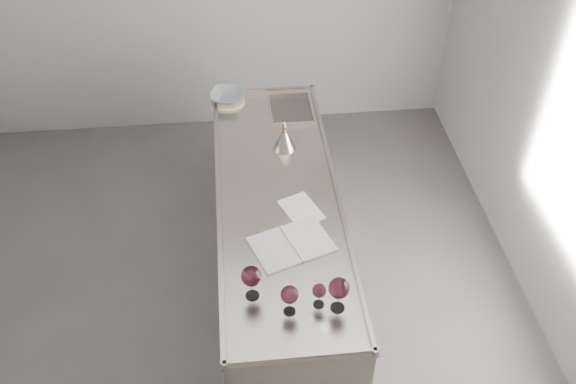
{
  "coord_description": "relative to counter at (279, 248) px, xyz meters",
  "views": [
    {
      "loc": [
        0.26,
        -2.66,
        3.59
      ],
      "look_at": [
        0.56,
        0.24,
        1.02
      ],
      "focal_mm": 40.0,
      "sensor_mm": 36.0,
      "label": 1
    }
  ],
  "objects": [
    {
      "name": "loose_paper_top",
      "position": [
        0.13,
        -0.14,
        0.47
      ],
      "size": [
        0.28,
        0.33,
        0.0
      ],
      "primitive_type": "cube",
      "rotation": [
        0.0,
        0.0,
        0.4
      ],
      "color": "silver",
      "rests_on": "counter"
    },
    {
      "name": "wine_glass_left",
      "position": [
        -0.21,
        -0.78,
        0.62
      ],
      "size": [
        0.11,
        0.11,
        0.21
      ],
      "rotation": [
        0.0,
        0.0,
        0.08
      ],
      "color": "white",
      "rests_on": "counter"
    },
    {
      "name": "wine_glass_small",
      "position": [
        0.13,
        -0.87,
        0.57
      ],
      "size": [
        0.07,
        0.07,
        0.15
      ],
      "rotation": [
        0.0,
        0.0,
        -0.08
      ],
      "color": "white",
      "rests_on": "counter"
    },
    {
      "name": "notebook",
      "position": [
        0.04,
        -0.43,
        0.47
      ],
      "size": [
        0.52,
        0.44,
        0.02
      ],
      "rotation": [
        0.0,
        0.0,
        0.34
      ],
      "color": "silver",
      "rests_on": "counter"
    },
    {
      "name": "wine_glass_middle",
      "position": [
        -0.02,
        -0.9,
        0.6
      ],
      "size": [
        0.09,
        0.09,
        0.18
      ],
      "rotation": [
        0.0,
        0.0,
        0.17
      ],
      "color": "white",
      "rests_on": "counter"
    },
    {
      "name": "trivet",
      "position": [
        -0.28,
        1.08,
        0.48
      ],
      "size": [
        0.25,
        0.25,
        0.02
      ],
      "primitive_type": "cylinder",
      "rotation": [
        0.0,
        0.0,
        -0.01
      ],
      "color": "#CFC786",
      "rests_on": "counter"
    },
    {
      "name": "room_shell",
      "position": [
        -0.5,
        -0.3,
        0.93
      ],
      "size": [
        4.54,
        5.04,
        2.84
      ],
      "color": "#4E4C49",
      "rests_on": "ground"
    },
    {
      "name": "wine_funnel",
      "position": [
        0.09,
        0.48,
        0.54
      ],
      "size": [
        0.15,
        0.15,
        0.22
      ],
      "rotation": [
        0.0,
        0.0,
        0.31
      ],
      "color": "#AEA79B",
      "rests_on": "counter"
    },
    {
      "name": "wine_glass_right",
      "position": [
        0.23,
        -0.9,
        0.62
      ],
      "size": [
        0.11,
        0.11,
        0.21
      ],
      "rotation": [
        0.0,
        0.0,
        0.2
      ],
      "color": "white",
      "rests_on": "counter"
    },
    {
      "name": "ceramic_bowl",
      "position": [
        -0.28,
        1.08,
        0.52
      ],
      "size": [
        0.3,
        0.3,
        0.06
      ],
      "primitive_type": "imported",
      "rotation": [
        0.0,
        0.0,
        -0.24
      ],
      "color": "gray",
      "rests_on": "trivet"
    },
    {
      "name": "counter",
      "position": [
        0.0,
        0.0,
        0.0
      ],
      "size": [
        0.77,
        2.42,
        0.97
      ],
      "color": "#9C948C",
      "rests_on": "ground"
    }
  ]
}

